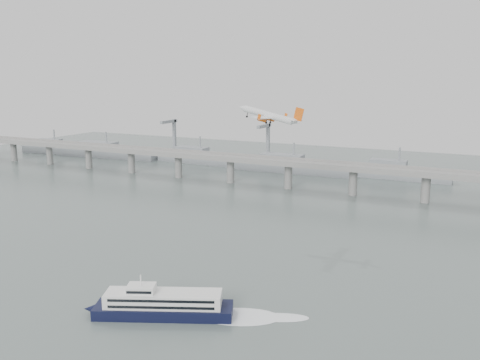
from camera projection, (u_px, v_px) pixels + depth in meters
The scene contains 5 objects.
ground at pixel (179, 293), 202.85m from camera, with size 900.00×900.00×0.00m, color #566460.
bridge at pixel (325, 169), 375.57m from camera, with size 800.00×22.00×23.90m.
distant_fleet at pixel (193, 158), 501.85m from camera, with size 453.00×60.90×40.00m.
ferry at pixel (164, 305), 182.83m from camera, with size 77.09×39.98×15.46m.
airliner at pixel (270, 116), 270.55m from camera, with size 38.68×34.85×10.96m.
Camera 1 is at (105.68, -159.41, 84.83)m, focal length 38.00 mm.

